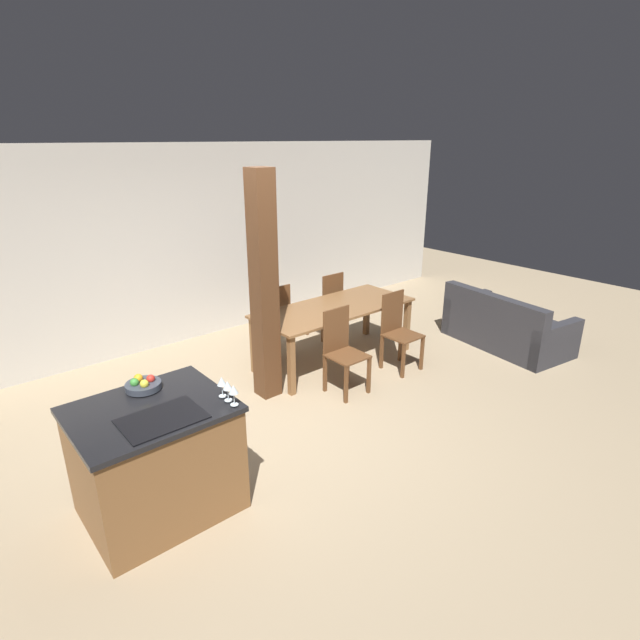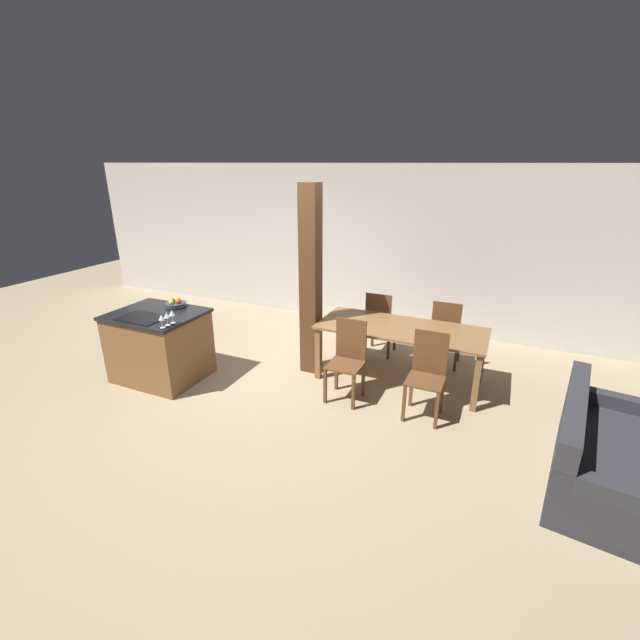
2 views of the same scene
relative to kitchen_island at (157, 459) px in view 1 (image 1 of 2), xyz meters
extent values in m
plane|color=#9E896B|center=(1.47, 0.31, -0.46)|extent=(16.00, 16.00, 0.00)
cube|color=beige|center=(1.47, 3.15, 0.89)|extent=(11.20, 0.08, 2.70)
cube|color=brown|center=(0.00, 0.00, -0.02)|extent=(1.08, 0.88, 0.87)
cube|color=black|center=(0.00, 0.00, 0.43)|extent=(1.12, 0.92, 0.04)
cube|color=black|center=(0.00, -0.22, 0.46)|extent=(0.56, 0.40, 0.01)
cylinder|color=#383D47|center=(0.07, 0.29, 0.49)|extent=(0.27, 0.27, 0.05)
sphere|color=red|center=(0.14, 0.28, 0.53)|extent=(0.07, 0.07, 0.07)
sphere|color=gold|center=(0.06, 0.35, 0.53)|extent=(0.07, 0.07, 0.07)
sphere|color=#3D8E38|center=(0.01, 0.30, 0.53)|extent=(0.07, 0.07, 0.07)
sphere|color=yellow|center=(0.06, 0.23, 0.53)|extent=(0.07, 0.07, 0.07)
cylinder|color=silver|center=(0.48, -0.38, 0.46)|extent=(0.06, 0.06, 0.00)
cylinder|color=silver|center=(0.48, -0.38, 0.51)|extent=(0.01, 0.01, 0.09)
cone|color=silver|center=(0.48, -0.38, 0.59)|extent=(0.07, 0.07, 0.07)
cylinder|color=silver|center=(0.48, -0.30, 0.46)|extent=(0.06, 0.06, 0.00)
cylinder|color=silver|center=(0.48, -0.30, 0.51)|extent=(0.01, 0.01, 0.09)
cone|color=silver|center=(0.48, -0.30, 0.59)|extent=(0.07, 0.07, 0.07)
cylinder|color=silver|center=(0.48, -0.21, 0.46)|extent=(0.06, 0.06, 0.00)
cylinder|color=silver|center=(0.48, -0.21, 0.51)|extent=(0.01, 0.01, 0.09)
cone|color=silver|center=(0.48, -0.21, 0.59)|extent=(0.07, 0.07, 0.07)
cube|color=brown|center=(2.89, 1.20, 0.27)|extent=(2.10, 0.89, 0.03)
cube|color=brown|center=(1.91, 0.82, -0.10)|extent=(0.07, 0.07, 0.71)
cube|color=brown|center=(3.88, 0.82, -0.10)|extent=(0.07, 0.07, 0.71)
cube|color=brown|center=(1.91, 1.58, -0.10)|extent=(0.07, 0.07, 0.71)
cube|color=brown|center=(3.88, 1.58, -0.10)|extent=(0.07, 0.07, 0.71)
cube|color=brown|center=(2.42, 0.45, 0.00)|extent=(0.40, 0.40, 0.02)
cube|color=brown|center=(2.42, 0.64, 0.26)|extent=(0.38, 0.02, 0.51)
cube|color=brown|center=(2.25, 0.28, -0.23)|extent=(0.04, 0.04, 0.44)
cube|color=brown|center=(2.60, 0.28, -0.23)|extent=(0.04, 0.04, 0.44)
cube|color=brown|center=(2.25, 0.63, -0.23)|extent=(0.04, 0.04, 0.44)
cube|color=brown|center=(2.60, 0.63, -0.23)|extent=(0.04, 0.04, 0.44)
cube|color=brown|center=(3.37, 0.45, 0.00)|extent=(0.40, 0.40, 0.02)
cube|color=brown|center=(3.37, 0.64, 0.26)|extent=(0.38, 0.02, 0.51)
cube|color=brown|center=(3.19, 0.28, -0.23)|extent=(0.04, 0.04, 0.44)
cube|color=brown|center=(3.54, 0.28, -0.23)|extent=(0.04, 0.04, 0.44)
cube|color=brown|center=(3.19, 0.63, -0.23)|extent=(0.04, 0.04, 0.44)
cube|color=brown|center=(3.54, 0.63, -0.23)|extent=(0.04, 0.04, 0.44)
cube|color=brown|center=(2.42, 1.95, 0.00)|extent=(0.40, 0.40, 0.02)
cube|color=brown|center=(2.42, 1.76, 0.26)|extent=(0.38, 0.02, 0.51)
cube|color=brown|center=(2.60, 2.12, -0.23)|extent=(0.04, 0.04, 0.44)
cube|color=brown|center=(2.25, 2.12, -0.23)|extent=(0.04, 0.04, 0.44)
cube|color=brown|center=(2.60, 1.77, -0.23)|extent=(0.04, 0.04, 0.44)
cube|color=brown|center=(2.25, 1.77, -0.23)|extent=(0.04, 0.04, 0.44)
cube|color=brown|center=(3.37, 1.95, 0.00)|extent=(0.40, 0.40, 0.02)
cube|color=brown|center=(3.37, 1.76, 0.26)|extent=(0.38, 0.02, 0.51)
cube|color=brown|center=(3.54, 2.12, -0.23)|extent=(0.04, 0.04, 0.44)
cube|color=brown|center=(3.19, 2.12, -0.23)|extent=(0.04, 0.04, 0.44)
cube|color=brown|center=(3.54, 1.77, -0.23)|extent=(0.04, 0.04, 0.44)
cube|color=brown|center=(3.19, 1.77, -0.23)|extent=(0.04, 0.04, 0.44)
cube|color=#2D2D33|center=(5.09, 0.02, -0.25)|extent=(1.11, 1.75, 0.41)
cube|color=#2D2D33|center=(4.74, 0.07, 0.14)|extent=(0.40, 1.64, 0.38)
cube|color=#2D2D33|center=(4.98, -0.73, -0.18)|extent=(0.89, 0.27, 0.55)
cube|color=#2D2D33|center=(5.20, 0.76, -0.18)|extent=(0.89, 0.27, 0.55)
cube|color=#4C2D19|center=(1.72, 1.01, 0.79)|extent=(0.23, 0.23, 2.49)
camera|label=1|loc=(-1.12, -3.24, 2.31)|focal=28.00mm
camera|label=2|loc=(4.02, -3.82, 2.25)|focal=24.00mm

